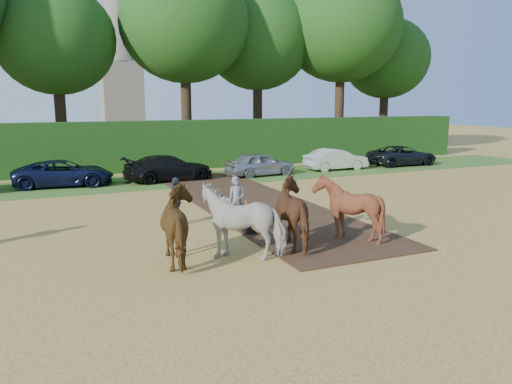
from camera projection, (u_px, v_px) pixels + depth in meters
name	position (u px, v px, depth m)	size (l,w,h in m)	color
ground	(298.00, 252.00, 14.19)	(120.00, 120.00, 0.00)	gold
earth_strip	(250.00, 202.00, 21.08)	(4.50, 17.00, 0.05)	#472D1C
grass_verge	(173.00, 180.00, 26.78)	(50.00, 5.00, 0.03)	#38601E
hedgerow	(153.00, 146.00, 30.55)	(46.00, 1.60, 3.00)	#14380F
spectator_far	(176.00, 202.00, 17.07)	(0.99, 0.41, 1.68)	#22262D
plough_team	(271.00, 216.00, 14.26)	(6.73, 4.72, 2.03)	brown
parked_cars	(173.00, 168.00, 26.61)	(36.22, 3.15, 1.47)	silver
treeline	(111.00, 24.00, 31.38)	(48.70, 10.60, 14.21)	#382616
church	(118.00, 23.00, 62.72)	(5.20, 5.20, 27.00)	slate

